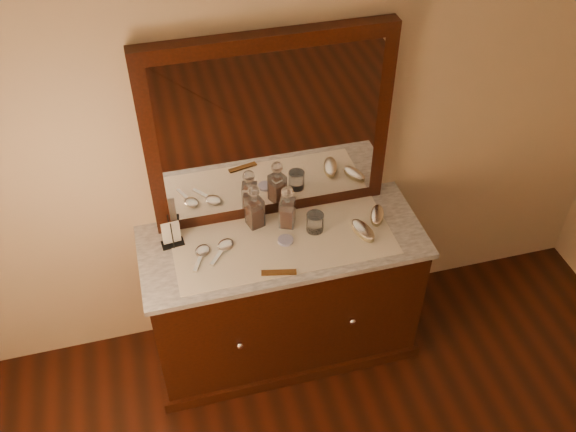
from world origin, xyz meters
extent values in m
plane|color=tan|center=(0.00, 2.25, 1.40)|extent=(4.50, 4.50, 0.00)
cube|color=black|center=(0.00, 1.96, 0.41)|extent=(1.40, 0.55, 0.82)
cube|color=black|center=(0.00, 1.96, 0.04)|extent=(1.46, 0.59, 0.08)
sphere|color=silver|center=(-0.30, 1.67, 0.45)|extent=(0.04, 0.04, 0.04)
sphere|color=silver|center=(0.30, 1.67, 0.45)|extent=(0.04, 0.04, 0.04)
cube|color=silver|center=(0.00, 1.96, 0.83)|extent=(1.44, 0.59, 0.03)
cube|color=black|center=(0.00, 2.20, 1.35)|extent=(1.20, 0.08, 1.00)
cube|color=white|center=(0.00, 2.17, 1.35)|extent=(1.06, 0.01, 0.86)
cube|color=silver|center=(0.00, 1.94, 0.85)|extent=(1.10, 0.45, 0.00)
cylinder|color=white|center=(0.01, 1.94, 0.86)|extent=(0.10, 0.10, 0.01)
cube|color=brown|center=(-0.08, 1.74, 0.86)|extent=(0.17, 0.07, 0.01)
cube|color=black|center=(-0.54, 2.07, 0.85)|extent=(0.12, 0.08, 0.01)
cylinder|color=black|center=(-0.54, 2.04, 0.93)|extent=(0.01, 0.01, 0.17)
cylinder|color=black|center=(-0.54, 2.10, 0.93)|extent=(0.01, 0.01, 0.17)
cube|color=white|center=(-0.54, 2.07, 0.93)|extent=(0.09, 0.05, 0.13)
cube|color=maroon|center=(-0.11, 2.10, 0.91)|extent=(0.08, 0.08, 0.11)
cube|color=white|center=(-0.11, 2.10, 0.94)|extent=(0.10, 0.10, 0.16)
cylinder|color=white|center=(-0.11, 2.10, 1.03)|extent=(0.04, 0.04, 0.03)
sphere|color=white|center=(-0.11, 2.10, 1.08)|extent=(0.08, 0.08, 0.06)
cube|color=maroon|center=(0.05, 2.06, 0.91)|extent=(0.08, 0.08, 0.11)
cube|color=white|center=(0.05, 2.06, 0.93)|extent=(0.10, 0.10, 0.16)
cylinder|color=white|center=(0.05, 2.06, 1.03)|extent=(0.04, 0.04, 0.03)
sphere|color=white|center=(0.05, 2.06, 1.07)|extent=(0.08, 0.08, 0.06)
ellipsoid|color=#8E7D57|center=(0.40, 1.89, 0.87)|extent=(0.12, 0.18, 0.03)
ellipsoid|color=silver|center=(0.40, 1.89, 0.89)|extent=(0.12, 0.18, 0.03)
ellipsoid|color=#8E7D57|center=(0.51, 1.98, 0.87)|extent=(0.13, 0.17, 0.02)
ellipsoid|color=silver|center=(0.51, 1.98, 0.88)|extent=(0.13, 0.17, 0.02)
ellipsoid|color=silver|center=(-0.40, 1.97, 0.86)|extent=(0.10, 0.11, 0.02)
cube|color=silver|center=(-0.44, 1.90, 0.86)|extent=(0.07, 0.12, 0.01)
ellipsoid|color=silver|center=(-0.29, 1.98, 0.86)|extent=(0.12, 0.12, 0.02)
cube|color=silver|center=(-0.34, 1.91, 0.86)|extent=(0.09, 0.11, 0.01)
cylinder|color=white|center=(0.18, 1.98, 0.90)|extent=(0.09, 0.09, 0.10)
camera|label=1|loc=(-0.56, -0.26, 3.07)|focal=39.46mm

